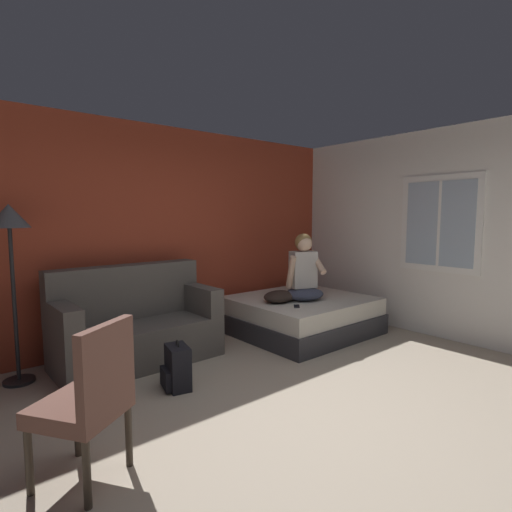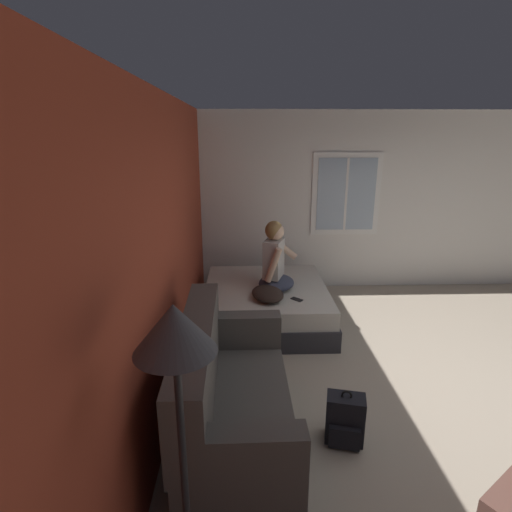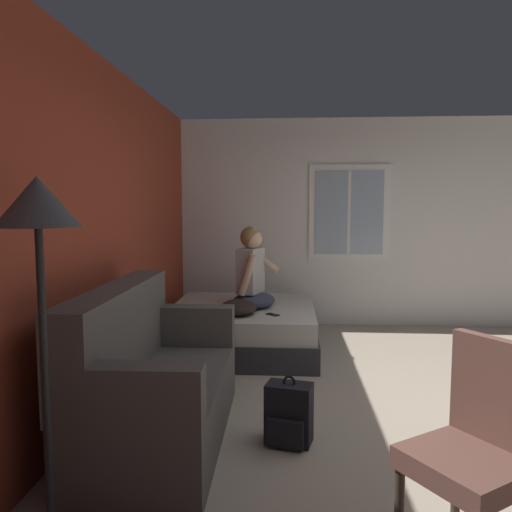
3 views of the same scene
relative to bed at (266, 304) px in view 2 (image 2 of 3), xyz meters
name	(u,v)px [view 2 (image 2 of 3)]	position (x,y,z in m)	size (l,w,h in m)	color
ground_plane	(456,400)	(-1.71, -1.68, -0.24)	(40.00, 40.00, 0.00)	tan
wall_back_accent	(155,265)	(-1.71, 1.00, 1.11)	(10.84, 0.16, 2.70)	#993823
wall_side_with_window	(369,202)	(1.29, -1.67, 1.12)	(0.19, 6.60, 2.70)	silver
bed	(266,304)	(0.00, 0.00, 0.00)	(1.73, 1.60, 0.48)	#2D2D33
couch	(228,401)	(-2.17, 0.41, 0.16)	(1.71, 0.84, 1.04)	#514C47
person_seated	(275,262)	(-0.08, -0.11, 0.60)	(0.64, 0.59, 0.88)	#383D51
backpack	(345,420)	(-2.18, -0.51, -0.04)	(0.29, 0.33, 0.46)	black
throw_pillow	(268,294)	(-0.41, 0.00, 0.31)	(0.48, 0.36, 0.14)	#2D231E
cell_phone	(297,299)	(-0.44, -0.34, 0.25)	(0.07, 0.14, 0.01)	black
floor_lamp	(176,362)	(-3.28, 0.58, 1.19)	(0.36, 0.36, 1.70)	black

